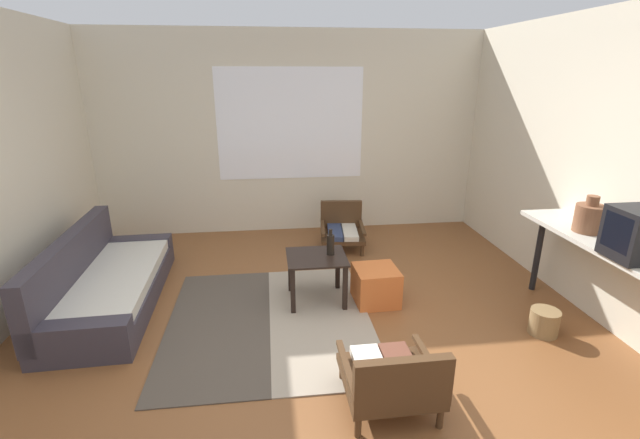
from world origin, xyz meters
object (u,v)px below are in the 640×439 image
object	(u,v)px
glass_bottle	(331,244)
wicker_basket	(544,322)
couch	(105,284)
armchair_by_window	(342,228)
coffee_table	(316,266)
ottoman_orange	(376,285)
clay_vase	(589,217)
armchair_striped_foreground	(392,378)
console_shelf	(610,254)

from	to	relation	value
glass_bottle	wicker_basket	world-z (taller)	glass_bottle
couch	armchair_by_window	xyz separation A→B (m)	(2.53, 1.20, 0.04)
coffee_table	ottoman_orange	size ratio (longest dim) A/B	1.39
clay_vase	coffee_table	bearing A→B (deg)	164.68
armchair_striped_foreground	clay_vase	world-z (taller)	clay_vase
wicker_basket	ottoman_orange	bearing A→B (deg)	151.22
coffee_table	armchair_striped_foreground	xyz separation A→B (m)	(0.32, -1.53, -0.12)
armchair_by_window	clay_vase	xyz separation A→B (m)	(1.78, -2.01, 0.73)
clay_vase	glass_bottle	distance (m)	2.26
ottoman_orange	armchair_by_window	bearing A→B (deg)	93.20
armchair_by_window	ottoman_orange	world-z (taller)	armchair_by_window
armchair_striped_foreground	console_shelf	size ratio (longest dim) A/B	0.34
ottoman_orange	coffee_table	bearing A→B (deg)	170.43
armchair_striped_foreground	ottoman_orange	world-z (taller)	armchair_striped_foreground
ottoman_orange	clay_vase	world-z (taller)	clay_vase
armchair_by_window	wicker_basket	distance (m)	2.61
coffee_table	console_shelf	distance (m)	2.48
coffee_table	armchair_by_window	size ratio (longest dim) A/B	0.87
ottoman_orange	glass_bottle	size ratio (longest dim) A/B	1.60
armchair_by_window	wicker_basket	size ratio (longest dim) A/B	2.69
armchair_by_window	glass_bottle	size ratio (longest dim) A/B	2.54
armchair_striped_foreground	glass_bottle	size ratio (longest dim) A/B	2.45
armchair_striped_foreground	clay_vase	xyz separation A→B (m)	(1.95, 0.91, 0.73)
armchair_by_window	armchair_striped_foreground	xyz separation A→B (m)	(-0.17, -2.92, -0.00)
armchair_by_window	console_shelf	size ratio (longest dim) A/B	0.35
coffee_table	clay_vase	size ratio (longest dim) A/B	1.80
console_shelf	clay_vase	distance (m)	0.37
clay_vase	wicker_basket	bearing A→B (deg)	-153.12
armchair_by_window	clay_vase	bearing A→B (deg)	-48.45
coffee_table	wicker_basket	xyz separation A→B (m)	(1.89, -0.82, -0.26)
armchair_by_window	couch	bearing A→B (deg)	-154.57
coffee_table	couch	bearing A→B (deg)	174.87
ottoman_orange	wicker_basket	xyz separation A→B (m)	(1.31, -0.72, -0.07)
couch	console_shelf	distance (m)	4.49
ottoman_orange	wicker_basket	size ratio (longest dim) A/B	1.70
couch	glass_bottle	bearing A→B (deg)	-3.99
ottoman_orange	glass_bottle	bearing A→B (deg)	163.59
wicker_basket	glass_bottle	bearing A→B (deg)	154.07
couch	glass_bottle	world-z (taller)	glass_bottle
glass_bottle	wicker_basket	size ratio (longest dim) A/B	1.06
armchair_striped_foreground	console_shelf	xyz separation A→B (m)	(1.95, 0.61, 0.52)
armchair_striped_foreground	coffee_table	bearing A→B (deg)	101.94
clay_vase	glass_bottle	size ratio (longest dim) A/B	1.23
coffee_table	ottoman_orange	distance (m)	0.61
couch	coffee_table	world-z (taller)	couch
couch	glass_bottle	size ratio (longest dim) A/B	7.96
console_shelf	coffee_table	bearing A→B (deg)	157.90
couch	armchair_striped_foreground	distance (m)	2.92
armchair_by_window	console_shelf	xyz separation A→B (m)	(1.78, -2.31, 0.52)
coffee_table	armchair_striped_foreground	distance (m)	1.57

